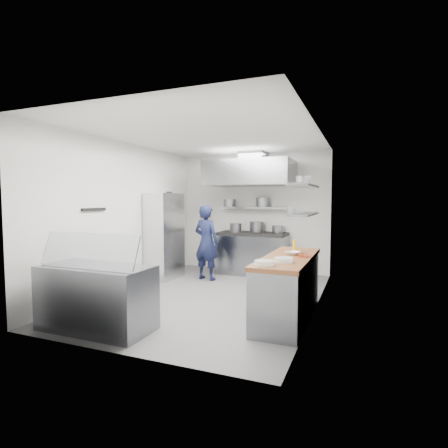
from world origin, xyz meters
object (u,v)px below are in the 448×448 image
at_px(gas_range, 252,254).
at_px(wire_rack, 165,236).
at_px(display_case, 97,298).
at_px(chef, 206,242).

xyz_separation_m(gas_range, wire_rack, (-1.63, -1.15, 0.48)).
relative_size(gas_range, display_case, 1.07).
height_order(gas_range, wire_rack, wire_rack).
distance_m(wire_rack, display_case, 3.09).
bearing_deg(display_case, chef, 87.58).
bearing_deg(wire_rack, gas_range, 35.17).
bearing_deg(gas_range, display_case, -101.97).
distance_m(gas_range, wire_rack, 2.05).
bearing_deg(gas_range, chef, -128.39).
bearing_deg(display_case, gas_range, 78.03).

